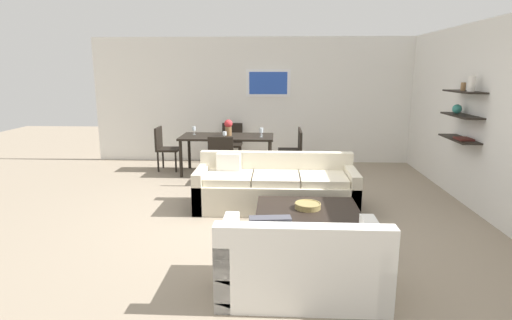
{
  "coord_description": "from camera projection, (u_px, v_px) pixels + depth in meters",
  "views": [
    {
      "loc": [
        0.14,
        -5.57,
        2.01
      ],
      "look_at": [
        -0.16,
        0.2,
        0.75
      ],
      "focal_mm": 29.03,
      "sensor_mm": 36.0,
      "label": 1
    }
  ],
  "objects": [
    {
      "name": "wine_glass_left_far",
      "position": [
        194.0,
        129.0,
        8.19
      ],
      "size": [
        0.06,
        0.06,
        0.17
      ],
      "color": "silver",
      "rests_on": "dining_table"
    },
    {
      "name": "ground_plane",
      "position": [
        267.0,
        215.0,
        5.87
      ],
      "size": [
        18.0,
        18.0,
        0.0
      ],
      "primitive_type": "plane",
      "color": "gray"
    },
    {
      "name": "dining_chair_foot",
      "position": [
        222.0,
        157.0,
        7.31
      ],
      "size": [
        0.44,
        0.44,
        0.88
      ],
      "color": "black",
      "rests_on": "ground"
    },
    {
      "name": "coffee_table",
      "position": [
        308.0,
        225.0,
        4.96
      ],
      "size": [
        1.23,
        1.08,
        0.38
      ],
      "color": "black",
      "rests_on": "ground"
    },
    {
      "name": "back_wall_unit",
      "position": [
        285.0,
        101.0,
        9.01
      ],
      "size": [
        8.4,
        0.09,
        2.7
      ],
      "color": "silver",
      "rests_on": "ground"
    },
    {
      "name": "wine_glass_right_near",
      "position": [
        261.0,
        131.0,
        7.92
      ],
      "size": [
        0.07,
        0.07,
        0.17
      ],
      "color": "silver",
      "rests_on": "dining_table"
    },
    {
      "name": "right_wall_shelf_unit",
      "position": [
        476.0,
        116.0,
        6.02
      ],
      "size": [
        0.34,
        8.2,
        2.7
      ],
      "color": "silver",
      "rests_on": "ground"
    },
    {
      "name": "dining_chair_right_near",
      "position": [
        294.0,
        151.0,
        7.88
      ],
      "size": [
        0.44,
        0.44,
        0.88
      ],
      "color": "black",
      "rests_on": "ground"
    },
    {
      "name": "wine_glass_head",
      "position": [
        229.0,
        128.0,
        8.42
      ],
      "size": [
        0.07,
        0.07,
        0.15
      ],
      "color": "silver",
      "rests_on": "dining_table"
    },
    {
      "name": "dining_chair_head",
      "position": [
        232.0,
        141.0,
        8.95
      ],
      "size": [
        0.44,
        0.44,
        0.88
      ],
      "color": "black",
      "rests_on": "ground"
    },
    {
      "name": "sofa_beige",
      "position": [
        275.0,
        188.0,
        6.13
      ],
      "size": [
        2.33,
        0.9,
        0.78
      ],
      "color": "beige",
      "rests_on": "ground"
    },
    {
      "name": "dining_chair_right_far",
      "position": [
        294.0,
        147.0,
        8.26
      ],
      "size": [
        0.44,
        0.44,
        0.88
      ],
      "color": "black",
      "rests_on": "ground"
    },
    {
      "name": "loveseat_white",
      "position": [
        300.0,
        262.0,
        3.78
      ],
      "size": [
        1.49,
        0.9,
        0.78
      ],
      "color": "white",
      "rests_on": "ground"
    },
    {
      "name": "wine_glass_foot",
      "position": [
        225.0,
        134.0,
        7.69
      ],
      "size": [
        0.08,
        0.08,
        0.14
      ],
      "color": "silver",
      "rests_on": "dining_table"
    },
    {
      "name": "centerpiece_vase",
      "position": [
        228.0,
        127.0,
        8.07
      ],
      "size": [
        0.16,
        0.16,
        0.31
      ],
      "color": "olive",
      "rests_on": "dining_table"
    },
    {
      "name": "decorative_bowl",
      "position": [
        308.0,
        205.0,
        4.97
      ],
      "size": [
        0.32,
        0.32,
        0.07
      ],
      "color": "#99844C",
      "rests_on": "coffee_table"
    },
    {
      "name": "dining_table",
      "position": [
        227.0,
        139.0,
        8.1
      ],
      "size": [
        1.8,
        0.87,
        0.75
      ],
      "color": "black",
      "rests_on": "ground"
    },
    {
      "name": "wine_glass_right_far",
      "position": [
        262.0,
        130.0,
        8.13
      ],
      "size": [
        0.06,
        0.06,
        0.15
      ],
      "color": "silver",
      "rests_on": "dining_table"
    },
    {
      "name": "dining_chair_left_far",
      "position": [
        164.0,
        146.0,
        8.39
      ],
      "size": [
        0.44,
        0.44,
        0.88
      ],
      "color": "black",
      "rests_on": "ground"
    }
  ]
}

